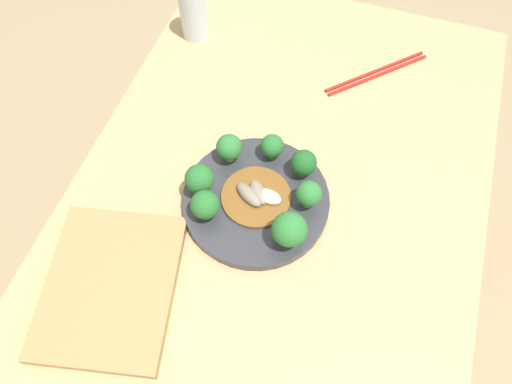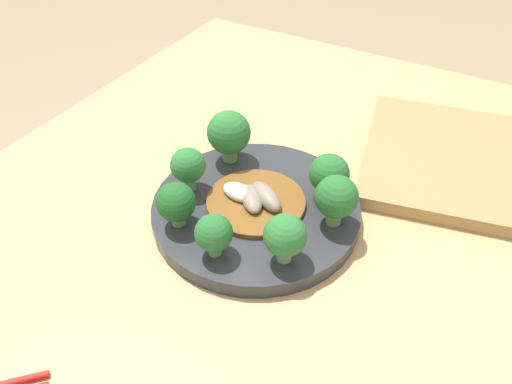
{
  "view_description": "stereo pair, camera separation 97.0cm",
  "coord_description": "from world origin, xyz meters",
  "px_view_note": "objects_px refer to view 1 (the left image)",
  "views": [
    {
      "loc": [
        0.45,
        0.11,
        1.53
      ],
      "look_at": [
        0.03,
        -0.03,
        0.77
      ],
      "focal_mm": 35.0,
      "sensor_mm": 36.0,
      "label": 1
    },
    {
      "loc": [
        -0.37,
        -0.26,
        1.18
      ],
      "look_at": [
        0.03,
        -0.03,
        0.77
      ],
      "focal_mm": 35.0,
      "sensor_mm": 36.0,
      "label": 2
    }
  ],
  "objects_px": {
    "broccoli_west": "(272,146)",
    "cutting_board": "(110,286)",
    "chopsticks": "(376,73)",
    "broccoli_north": "(309,194)",
    "plate": "(256,200)",
    "broccoli_south": "(199,179)",
    "drinking_glass": "(194,13)",
    "stirfry_center": "(257,196)",
    "broccoli_northwest": "(304,163)",
    "broccoli_southeast": "(205,205)",
    "broccoli_northeast": "(289,230)",
    "broccoli_southwest": "(229,148)"
  },
  "relations": [
    {
      "from": "broccoli_southwest",
      "to": "stirfry_center",
      "type": "height_order",
      "value": "broccoli_southwest"
    },
    {
      "from": "plate",
      "to": "broccoli_southwest",
      "type": "relative_size",
      "value": 4.31
    },
    {
      "from": "broccoli_north",
      "to": "broccoli_southeast",
      "type": "bearing_deg",
      "value": -65.15
    },
    {
      "from": "plate",
      "to": "cutting_board",
      "type": "distance_m",
      "value": 0.29
    },
    {
      "from": "cutting_board",
      "to": "plate",
      "type": "bearing_deg",
      "value": 142.21
    },
    {
      "from": "broccoli_southeast",
      "to": "broccoli_north",
      "type": "bearing_deg",
      "value": 114.85
    },
    {
      "from": "plate",
      "to": "broccoli_northwest",
      "type": "bearing_deg",
      "value": 139.74
    },
    {
      "from": "broccoli_south",
      "to": "plate",
      "type": "bearing_deg",
      "value": 100.01
    },
    {
      "from": "chopsticks",
      "to": "drinking_glass",
      "type": "bearing_deg",
      "value": -89.2
    },
    {
      "from": "cutting_board",
      "to": "chopsticks",
      "type": "bearing_deg",
      "value": 152.08
    },
    {
      "from": "broccoli_north",
      "to": "stirfry_center",
      "type": "bearing_deg",
      "value": -80.31
    },
    {
      "from": "broccoli_south",
      "to": "chopsticks",
      "type": "bearing_deg",
      "value": 148.56
    },
    {
      "from": "broccoli_northeast",
      "to": "broccoli_south",
      "type": "distance_m",
      "value": 0.18
    },
    {
      "from": "broccoli_northwest",
      "to": "cutting_board",
      "type": "xyz_separation_m",
      "value": [
        0.3,
        -0.24,
        -0.04
      ]
    },
    {
      "from": "broccoli_southwest",
      "to": "cutting_board",
      "type": "xyz_separation_m",
      "value": [
        0.29,
        -0.1,
        -0.05
      ]
    },
    {
      "from": "broccoli_west",
      "to": "broccoli_south",
      "type": "bearing_deg",
      "value": -40.84
    },
    {
      "from": "broccoli_south",
      "to": "broccoli_west",
      "type": "bearing_deg",
      "value": 139.16
    },
    {
      "from": "broccoli_west",
      "to": "drinking_glass",
      "type": "height_order",
      "value": "drinking_glass"
    },
    {
      "from": "broccoli_northwest",
      "to": "chopsticks",
      "type": "relative_size",
      "value": 0.31
    },
    {
      "from": "stirfry_center",
      "to": "broccoli_west",
      "type": "bearing_deg",
      "value": -179.09
    },
    {
      "from": "broccoli_north",
      "to": "broccoli_west",
      "type": "bearing_deg",
      "value": -131.49
    },
    {
      "from": "broccoli_northeast",
      "to": "broccoli_south",
      "type": "relative_size",
      "value": 1.12
    },
    {
      "from": "broccoli_west",
      "to": "drinking_glass",
      "type": "bearing_deg",
      "value": -136.46
    },
    {
      "from": "broccoli_northeast",
      "to": "drinking_glass",
      "type": "relative_size",
      "value": 0.65
    },
    {
      "from": "broccoli_north",
      "to": "broccoli_northeast",
      "type": "xyz_separation_m",
      "value": [
        0.08,
        -0.01,
        0.01
      ]
    },
    {
      "from": "broccoli_north",
      "to": "plate",
      "type": "bearing_deg",
      "value": -80.38
    },
    {
      "from": "broccoli_south",
      "to": "stirfry_center",
      "type": "distance_m",
      "value": 0.11
    },
    {
      "from": "stirfry_center",
      "to": "cutting_board",
      "type": "xyz_separation_m",
      "value": [
        0.23,
        -0.18,
        -0.02
      ]
    },
    {
      "from": "broccoli_northeast",
      "to": "plate",
      "type": "bearing_deg",
      "value": -129.26
    },
    {
      "from": "broccoli_northwest",
      "to": "broccoli_south",
      "type": "relative_size",
      "value": 0.87
    },
    {
      "from": "broccoli_southeast",
      "to": "broccoli_northwest",
      "type": "relative_size",
      "value": 1.05
    },
    {
      "from": "broccoli_north",
      "to": "stirfry_center",
      "type": "relative_size",
      "value": 0.49
    },
    {
      "from": "broccoli_southeast",
      "to": "broccoli_south",
      "type": "xyz_separation_m",
      "value": [
        -0.04,
        -0.03,
        0.01
      ]
    },
    {
      "from": "chopsticks",
      "to": "broccoli_northeast",
      "type": "bearing_deg",
      "value": -8.67
    },
    {
      "from": "broccoli_northwest",
      "to": "drinking_glass",
      "type": "bearing_deg",
      "value": -132.1
    },
    {
      "from": "broccoli_north",
      "to": "broccoli_southeast",
      "type": "height_order",
      "value": "same"
    },
    {
      "from": "broccoli_northwest",
      "to": "stirfry_center",
      "type": "relative_size",
      "value": 0.46
    },
    {
      "from": "broccoli_south",
      "to": "drinking_glass",
      "type": "xyz_separation_m",
      "value": [
        -0.39,
        -0.17,
        -0.0
      ]
    },
    {
      "from": "broccoli_southwest",
      "to": "chopsticks",
      "type": "xyz_separation_m",
      "value": [
        -0.32,
        0.22,
        -0.05
      ]
    },
    {
      "from": "broccoli_west",
      "to": "cutting_board",
      "type": "bearing_deg",
      "value": -28.63
    },
    {
      "from": "broccoli_north",
      "to": "broccoli_northwest",
      "type": "relative_size",
      "value": 1.05
    },
    {
      "from": "broccoli_southeast",
      "to": "broccoli_west",
      "type": "relative_size",
      "value": 1.13
    },
    {
      "from": "broccoli_north",
      "to": "chopsticks",
      "type": "distance_m",
      "value": 0.37
    },
    {
      "from": "broccoli_southeast",
      "to": "broccoli_south",
      "type": "relative_size",
      "value": 0.91
    },
    {
      "from": "stirfry_center",
      "to": "chopsticks",
      "type": "bearing_deg",
      "value": 159.19
    },
    {
      "from": "broccoli_southwest",
      "to": "broccoli_west",
      "type": "distance_m",
      "value": 0.08
    },
    {
      "from": "broccoli_southwest",
      "to": "chopsticks",
      "type": "height_order",
      "value": "broccoli_southwest"
    },
    {
      "from": "plate",
      "to": "broccoli_northeast",
      "type": "height_order",
      "value": "broccoli_northeast"
    },
    {
      "from": "broccoli_northeast",
      "to": "broccoli_southeast",
      "type": "bearing_deg",
      "value": -91.68
    },
    {
      "from": "broccoli_northwest",
      "to": "cutting_board",
      "type": "height_order",
      "value": "broccoli_northwest"
    }
  ]
}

